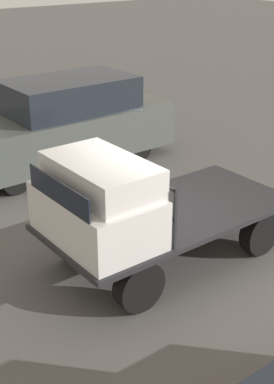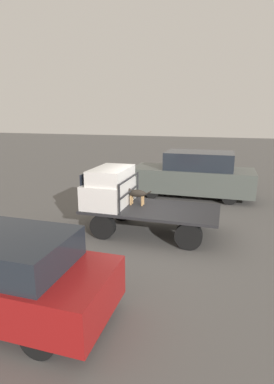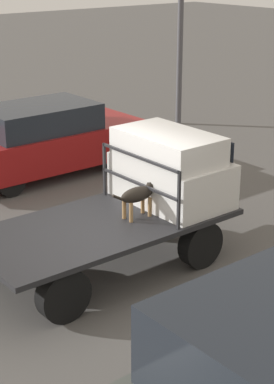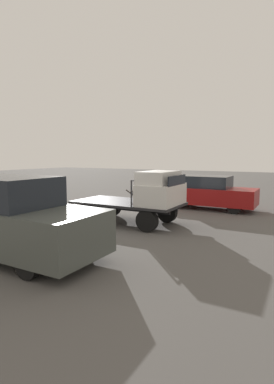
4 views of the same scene
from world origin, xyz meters
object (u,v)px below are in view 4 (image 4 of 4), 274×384
at_px(flatbed_truck, 128,207).
at_px(parked_pickup_far, 7,217).
at_px(parked_sedan, 207,192).
at_px(dog, 139,193).

distance_m(flatbed_truck, parked_pickup_far, 4.71).
height_order(flatbed_truck, parked_sedan, parked_sedan).
bearing_deg(dog, parked_pickup_far, -121.19).
bearing_deg(parked_pickup_far, dog, 79.94).
distance_m(dog, parked_sedan, 4.85).
distance_m(dog, parked_pickup_far, 4.65).
xyz_separation_m(dog, parked_sedan, (1.14, 4.70, -0.39)).
xyz_separation_m(flatbed_truck, dog, (0.59, -0.19, 0.59)).
bearing_deg(parked_pickup_far, flatbed_truck, 87.51).
bearing_deg(flatbed_truck, parked_sedan, 69.05).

